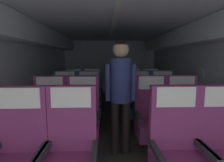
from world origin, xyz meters
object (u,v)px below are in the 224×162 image
Objects in this scene: seat_a_left_window at (19,157)px; seat_c_left_window at (65,104)px; seat_a_right_window at (177,154)px; seat_b_right_aisle at (183,119)px; seat_b_left_aisle at (83,121)px; seat_d_right_aisle at (151,94)px; seat_b_left_window at (49,121)px; seat_b_right_window at (152,119)px; seat_c_right_window at (139,103)px; seat_d_left_aisle at (92,94)px; flight_attendant at (121,85)px; seat_c_right_aisle at (163,103)px; seat_d_right_window at (132,94)px; seat_d_left_window at (74,94)px; seat_a_left_aisle at (71,155)px; seat_c_left_aisle at (89,104)px.

seat_a_left_window is 1.00× the size of seat_c_left_window.
seat_a_right_window and seat_b_right_aisle have the same top height.
seat_d_right_aisle is (1.51, 1.86, 0.00)m from seat_b_left_aisle.
seat_b_left_aisle is at bearing -1.39° from seat_b_left_window.
seat_b_right_window is 1.00× the size of seat_c_right_window.
seat_b_left_aisle is 1.00× the size of seat_c_left_window.
seat_d_left_aisle is (-1.04, 1.85, 0.00)m from seat_b_right_window.
seat_d_right_aisle is at bearing 50.96° from seat_b_left_aisle.
flight_attendant is (1.04, -0.09, 0.55)m from seat_b_left_window.
seat_c_right_aisle is 1.00× the size of seat_d_right_aisle.
seat_b_left_window is 0.49m from seat_b_left_aisle.
seat_c_right_aisle is (1.99, 1.86, 0.00)m from seat_a_left_window.
seat_d_left_aisle is at bearing 138.65° from seat_c_right_window.
seat_c_left_window is 1.99m from seat_c_right_aisle.
seat_c_right_aisle and seat_c_right_window have the same top height.
seat_c_right_aisle and seat_d_right_window have the same top height.
seat_b_right_aisle is 0.93m from seat_c_right_aisle.
seat_b_left_window is 1.00× the size of seat_d_left_window.
flight_attendant reaches higher than seat_d_left_aisle.
seat_b_left_aisle and seat_d_right_window have the same top height.
seat_b_left_aisle is (0.48, 0.92, 0.00)m from seat_a_left_window.
seat_b_left_window and seat_d_left_aisle have the same top height.
seat_a_left_window and seat_c_right_window have the same top height.
seat_a_right_window is (1.03, -0.02, 0.00)m from seat_a_left_aisle.
seat_c_left_window is at bearing -116.89° from seat_d_left_aisle.
flight_attendant reaches higher than seat_b_left_window.
seat_d_left_aisle is at bearing 179.57° from seat_d_right_aisle.
seat_c_left_aisle is 0.93m from seat_d_left_aisle.
seat_d_left_window is 1.51m from seat_d_right_window.
seat_d_right_aisle is 2.23m from flight_attendant.
seat_b_right_aisle is 1.00× the size of seat_c_left_aisle.
seat_b_left_aisle is 1.00× the size of seat_c_right_aisle.
seat_a_left_window is 2.83m from seat_d_left_aisle.
seat_a_left_window is at bearing -137.04° from seat_c_right_aisle.
seat_b_right_window is 1.00× the size of seat_d_right_window.
seat_c_right_window is (-0.00, 0.94, 0.00)m from seat_b_right_window.
seat_c_left_aisle and seat_c_right_window have the same top height.
flight_attendant reaches higher than seat_a_left_window.
seat_a_right_window and seat_d_left_window have the same top height.
seat_c_right_aisle is (1.51, 0.94, 0.00)m from seat_b_left_aisle.
seat_d_right_aisle is (1.99, 2.78, 0.00)m from seat_a_left_window.
seat_c_left_window and seat_d_left_window have the same top height.
seat_a_left_aisle is 1.00× the size of seat_d_right_aisle.
seat_b_left_window is at bearing 148.20° from seat_a_right_window.
seat_a_left_window is 1.00× the size of seat_d_left_window.
seat_a_right_window is 1.00× the size of seat_b_left_aisle.
seat_b_left_aisle is 1.00× the size of seat_c_left_aisle.
seat_d_left_aisle is at bearing 0.06° from seat_d_left_window.
seat_b_left_window is 2.21m from seat_c_right_aisle.
seat_b_left_aisle is 1.00× the size of seat_d_left_aisle.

